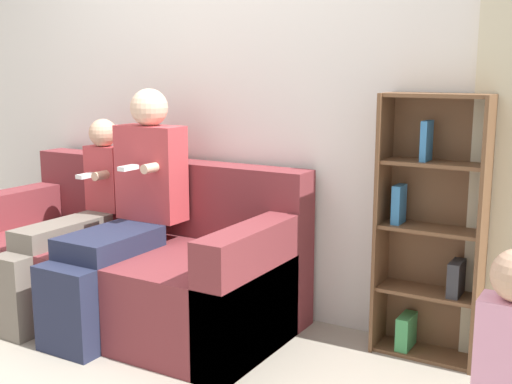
# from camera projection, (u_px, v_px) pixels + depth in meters

# --- Properties ---
(ground_plane) EXTENTS (14.00, 14.00, 0.00)m
(ground_plane) POSITION_uv_depth(u_px,v_px,m) (106.00, 365.00, 3.08)
(ground_plane) COLOR #9E9384
(back_wall) EXTENTS (10.00, 0.06, 2.55)m
(back_wall) POSITION_uv_depth(u_px,v_px,m) (224.00, 91.00, 3.72)
(back_wall) COLOR silver
(back_wall) RESTS_ON ground_plane
(couch) EXTENTS (1.92, 0.92, 0.87)m
(couch) POSITION_uv_depth(u_px,v_px,m) (130.00, 265.00, 3.66)
(couch) COLOR maroon
(couch) RESTS_ON ground_plane
(adult_seated) EXTENTS (0.39, 0.85, 1.29)m
(adult_seated) POSITION_uv_depth(u_px,v_px,m) (125.00, 208.00, 3.47)
(adult_seated) COLOR #232842
(adult_seated) RESTS_ON ground_plane
(child_seated) EXTENTS (0.24, 0.86, 1.11)m
(child_seated) POSITION_uv_depth(u_px,v_px,m) (67.00, 221.00, 3.63)
(child_seated) COLOR #70665B
(child_seated) RESTS_ON ground_plane
(toddler_standing) EXTENTS (0.23, 0.18, 0.84)m
(toddler_standing) POSITION_uv_depth(u_px,v_px,m) (511.00, 365.00, 2.10)
(toddler_standing) COLOR #335170
(toddler_standing) RESTS_ON ground_plane
(bookshelf) EXTENTS (0.50, 0.23, 1.29)m
(bookshelf) POSITION_uv_depth(u_px,v_px,m) (431.00, 232.00, 3.11)
(bookshelf) COLOR brown
(bookshelf) RESTS_ON ground_plane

